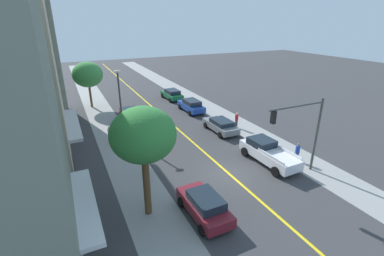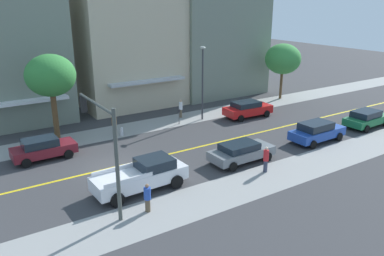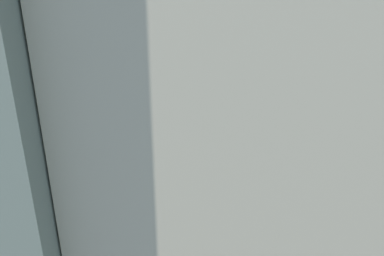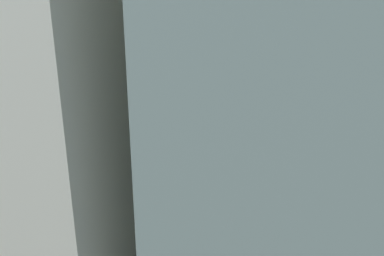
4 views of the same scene
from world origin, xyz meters
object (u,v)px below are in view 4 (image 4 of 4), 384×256
at_px(blue_sedan_right_curb, 149,118).
at_px(grey_sedan_right_curb, 221,128).
at_px(street_tree_right_corner, 332,124).
at_px(pedestrian_white_shirt, 131,168).
at_px(fire_hydrant, 240,185).
at_px(parking_meter, 160,163).
at_px(pedestrian_orange_shirt, 246,180).
at_px(red_sedan_left_curb, 98,143).
at_px(pedestrian_blue_shirt, 324,132).
at_px(traffic_light_mast, 348,101).
at_px(white_pickup_truck, 309,138).
at_px(green_sedan_right_curb, 96,111).
at_px(maroon_sedan_left_curb, 360,189).
at_px(pedestrian_red_shirt, 227,120).
at_px(street_lamp, 124,112).

height_order(blue_sedan_right_curb, grey_sedan_right_curb, blue_sedan_right_curb).
bearing_deg(street_tree_right_corner, pedestrian_white_shirt, 91.30).
distance_m(fire_hydrant, parking_meter, 5.54).
height_order(fire_hydrant, pedestrian_orange_shirt, pedestrian_orange_shirt).
xyz_separation_m(parking_meter, red_sedan_left_curb, (1.64, 6.54, -0.08)).
relative_size(pedestrian_white_shirt, pedestrian_blue_shirt, 1.09).
bearing_deg(street_tree_right_corner, traffic_light_mast, -1.99).
relative_size(white_pickup_truck, pedestrian_orange_shirt, 3.10).
height_order(street_tree_right_corner, pedestrian_orange_shirt, street_tree_right_corner).
distance_m(traffic_light_mast, green_sedan_right_curb, 24.25).
xyz_separation_m(parking_meter, grey_sedan_right_curb, (9.50, -0.79, -0.15)).
bearing_deg(green_sedan_right_curb, pedestrian_orange_shirt, 150.62).
bearing_deg(maroon_sedan_left_curb, pedestrian_orange_shirt, 16.18).
relative_size(fire_hydrant, pedestrian_red_shirt, 0.42).
relative_size(blue_sedan_right_curb, maroon_sedan_left_curb, 1.10).
distance_m(green_sedan_right_curb, white_pickup_truck, 21.58).
distance_m(parking_meter, traffic_light_mast, 15.21).
bearing_deg(blue_sedan_right_curb, street_lamp, 112.69).
distance_m(parking_meter, white_pickup_truck, 12.62).
relative_size(parking_meter, pedestrian_orange_shirt, 0.74).
height_order(green_sedan_right_curb, pedestrian_blue_shirt, pedestrian_blue_shirt).
xyz_separation_m(white_pickup_truck, pedestrian_orange_shirt, (-9.81, 2.28, 0.05)).
xyz_separation_m(fire_hydrant, pedestrian_orange_shirt, (-0.35, -0.46, 0.59)).
height_order(blue_sedan_right_curb, pedestrian_blue_shirt, pedestrian_blue_shirt).
bearing_deg(white_pickup_truck, pedestrian_orange_shirt, 75.17).
bearing_deg(grey_sedan_right_curb, parking_meter, 84.82).
xyz_separation_m(red_sedan_left_curb, pedestrian_blue_shirt, (10.28, -15.70, 0.03)).
height_order(pedestrian_orange_shirt, pedestrian_white_shirt, pedestrian_orange_shirt).
distance_m(parking_meter, pedestrian_white_shirt, 2.00).
bearing_deg(red_sedan_left_curb, fire_hydrant, 175.36).
xyz_separation_m(street_lamp, pedestrian_blue_shirt, (12.01, -11.73, -3.29)).
bearing_deg(red_sedan_left_curb, traffic_light_mast, -150.44).
bearing_deg(maroon_sedan_left_curb, red_sedan_left_curb, -1.21).
height_order(traffic_light_mast, pedestrian_orange_shirt, traffic_light_mast).
height_order(red_sedan_left_curb, pedestrian_red_shirt, pedestrian_red_shirt).
xyz_separation_m(street_tree_right_corner, fire_hydrant, (1.44, 4.77, -4.84)).
distance_m(street_tree_right_corner, grey_sedan_right_curb, 15.10).
distance_m(street_tree_right_corner, pedestrian_orange_shirt, 6.15).
xyz_separation_m(pedestrian_orange_shirt, pedestrian_blue_shirt, (12.20, -3.18, -0.12)).
bearing_deg(pedestrian_red_shirt, parking_meter, 118.64).
bearing_deg(pedestrian_blue_shirt, parking_meter, -63.85).
xyz_separation_m(fire_hydrant, parking_meter, (-0.08, 5.52, 0.52)).
xyz_separation_m(maroon_sedan_left_curb, grey_sedan_right_curb, (7.89, 11.25, -0.06)).
height_order(fire_hydrant, pedestrian_blue_shirt, pedestrian_blue_shirt).
height_order(fire_hydrant, green_sedan_right_curb, green_sedan_right_curb).
bearing_deg(traffic_light_mast, red_sedan_left_curb, -63.21).
bearing_deg(street_lamp, green_sedan_right_curb, 48.17).
relative_size(street_lamp, pedestrian_red_shirt, 3.86).
distance_m(parking_meter, maroon_sedan_left_curb, 12.15).
bearing_deg(blue_sedan_right_curb, maroon_sedan_left_curb, 156.22).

